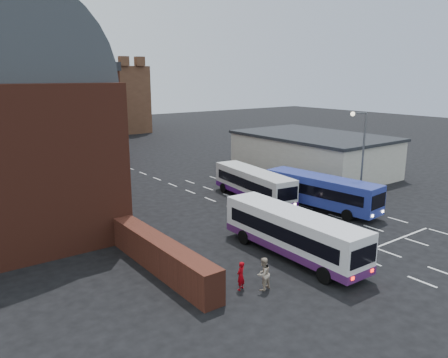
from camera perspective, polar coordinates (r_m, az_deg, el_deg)
ground at (r=29.14m, az=11.96°, el=-7.90°), size 180.00×180.00×0.00m
forecourt_wall at (r=24.25m, az=-8.16°, el=-9.91°), size 1.20×10.00×1.80m
cream_building at (r=48.42m, az=11.49°, el=3.30°), size 10.40×16.40×4.25m
brick_terrace at (r=65.54m, az=-23.94°, el=7.97°), size 22.00×10.00×11.00m
castle_keep at (r=87.94m, az=-19.33°, el=9.80°), size 22.00×22.00×12.00m
bus_white_outbound at (r=25.99m, az=8.94°, el=-6.66°), size 2.64×9.94×2.70m
bus_white_inbound at (r=37.27m, az=3.88°, el=-0.47°), size 3.32×9.62×2.57m
bus_blue at (r=35.48m, az=12.61°, el=-1.42°), size 3.28×9.85×2.63m
bus_red_double at (r=56.96m, az=-16.26°, el=4.85°), size 4.51×11.92×4.66m
street_lamp at (r=36.15m, az=17.43°, el=3.59°), size 1.55×0.52×7.72m
pedestrian_red at (r=22.21m, az=2.20°, el=-12.52°), size 0.63×0.52×1.48m
pedestrian_beige at (r=22.23m, az=5.15°, el=-12.23°), size 0.91×0.76×1.69m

